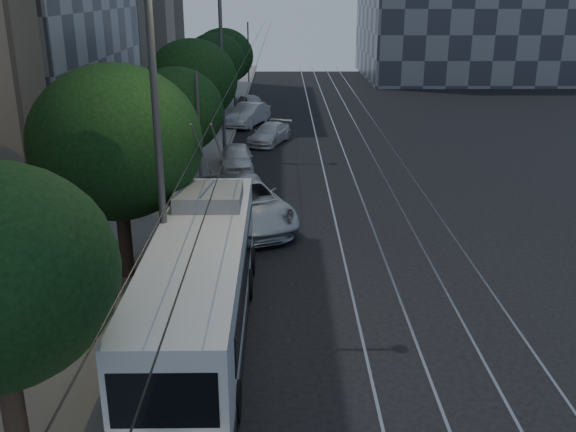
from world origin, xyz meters
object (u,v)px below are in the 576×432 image
Objects in this scene: trolleybus at (201,283)px; car_white_a at (237,158)px; car_white_d at (252,104)px; car_white_c at (248,115)px; car_white_b at (270,134)px; pickup_silver at (243,203)px; streetlamp_near at (170,81)px; streetlamp_far at (229,39)px.

trolleybus is 2.81× the size of car_white_a.
trolleybus is 33.33m from car_white_d.
car_white_d is (0.06, 4.48, -0.04)m from car_white_c.
car_white_c is (-0.20, 28.85, -0.81)m from trolleybus.
pickup_silver is at bearing -72.53° from car_white_b.
streetlamp_near is (-0.47, -27.83, 6.06)m from car_white_c.
car_white_b is 0.38× the size of streetlamp_far.
trolleybus is 8.90m from pickup_silver.
car_white_b is (0.81, 14.48, -0.31)m from pickup_silver.
car_white_c is (0.00, 11.86, 0.06)m from car_white_a.
car_white_d is (-1.54, 9.98, 0.11)m from car_white_b.
car_white_a is (-0.20, 16.99, -0.88)m from trolleybus.
car_white_d is 0.39× the size of streetlamp_far.
car_white_d is at bearing 89.95° from trolleybus.
streetlamp_far is (-2.07, -3.31, 5.90)m from car_white_b.
car_white_a is 0.36× the size of streetlamp_near.
pickup_silver is 1.57× the size of car_white_d.
streetlamp_far is (-0.47, -8.81, 5.75)m from car_white_c.
car_white_d is at bearing 89.07° from streetlamp_near.
car_white_b is 10.10m from car_white_d.
car_white_a is 6.58m from streetlamp_far.
streetlamp_far is at bearing 91.64° from trolleybus.
trolleybus is 1.00× the size of streetlamp_near.
car_white_d is at bearing 84.61° from car_white_a.
car_white_a is at bearing 75.03° from pickup_silver.
car_white_a is at bearing -69.91° from car_white_c.
car_white_a is 0.89× the size of car_white_c.
pickup_silver is 14.51m from car_white_b.
trolleybus is 23.40m from car_white_b.
car_white_b is 5.74m from car_white_c.
trolleybus is 17.01m from car_white_a.
streetlamp_near is (-2.07, -22.33, 6.21)m from car_white_b.
pickup_silver is 12.56m from streetlamp_far.
car_white_b is 0.36× the size of streetlamp_near.
streetlamp_near is 19.02m from streetlamp_far.
car_white_d is (-0.14, 33.32, -0.85)m from trolleybus.
car_white_b is at bearing -104.30° from car_white_d.
pickup_silver reaches higher than car_white_b.
car_white_a is 16.33m from car_white_d.
streetlamp_far is at bearing 75.93° from pickup_silver.
trolleybus reaches higher than pickup_silver.
car_white_d is 32.88m from streetlamp_near.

